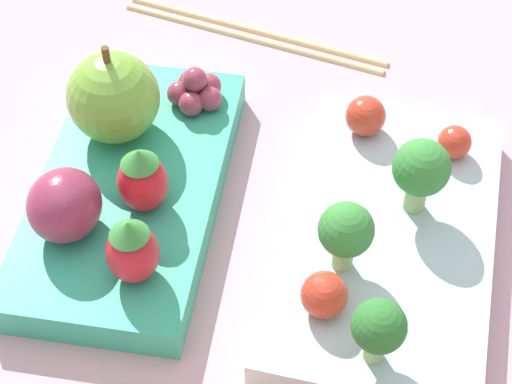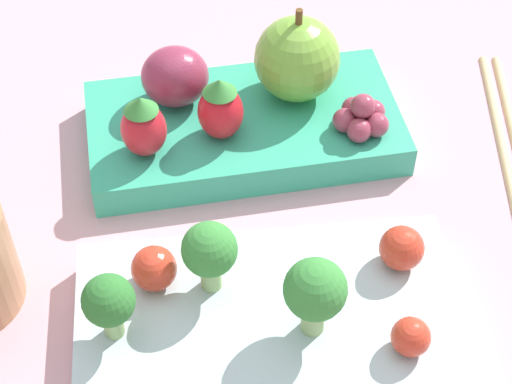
{
  "view_description": "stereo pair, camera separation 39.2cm",
  "coord_description": "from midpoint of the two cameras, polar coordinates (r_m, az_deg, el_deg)",
  "views": [
    {
      "loc": [
        0.33,
        0.08,
        0.42
      ],
      "look_at": [
        0.01,
        0.0,
        0.03
      ],
      "focal_mm": 60.0,
      "sensor_mm": 36.0,
      "label": 1
    },
    {
      "loc": [
        0.04,
        0.35,
        0.41
      ],
      "look_at": [
        0.01,
        0.0,
        0.03
      ],
      "focal_mm": 60.0,
      "sensor_mm": 36.0,
      "label": 2
    }
  ],
  "objects": [
    {
      "name": "bento_box_fruit",
      "position": [
        0.53,
        -27.69,
        -8.51
      ],
      "size": [
        0.22,
        0.13,
        0.02
      ],
      "color": "#33A87F",
      "rests_on": "ground_plane"
    },
    {
      "name": "chopsticks_pair",
      "position": [
        0.61,
        -16.08,
        4.04
      ],
      "size": [
        0.04,
        0.21,
        0.01
      ],
      "color": "tan",
      "rests_on": "ground_plane"
    },
    {
      "name": "cherry_tomato_1",
      "position": [
        0.49,
        -11.32,
        -3.58
      ],
      "size": [
        0.03,
        0.03,
        0.03
      ],
      "color": "red",
      "rests_on": "bento_box_savoury"
    },
    {
      "name": "apple",
      "position": [
        0.53,
        -28.87,
        -2.18
      ],
      "size": [
        0.06,
        0.06,
        0.07
      ],
      "color": "#70A838",
      "rests_on": "bento_box_fruit"
    },
    {
      "name": "strawberry_1",
      "position": [
        0.47,
        -30.62,
        -13.61
      ],
      "size": [
        0.03,
        0.03,
        0.05
      ],
      "color": "red",
      "rests_on": "bento_box_fruit"
    },
    {
      "name": "grape_cluster",
      "position": [
        0.53,
        -22.59,
        -1.29
      ],
      "size": [
        0.04,
        0.04,
        0.03
      ],
      "color": "#93384C",
      "rests_on": "bento_box_fruit"
    },
    {
      "name": "cherry_tomato_2",
      "position": [
        0.47,
        -5.08,
        -5.87
      ],
      "size": [
        0.02,
        0.02,
        0.02
      ],
      "color": "red",
      "rests_on": "bento_box_savoury"
    },
    {
      "name": "bento_box_savoury",
      "position": [
        0.46,
        -11.16,
        -13.58
      ],
      "size": [
        0.22,
        0.12,
        0.02
      ],
      "color": "silver",
      "rests_on": "ground_plane"
    },
    {
      "name": "broccoli_floret_0",
      "position": [
        0.4,
        -16.27,
        -21.6
      ],
      "size": [
        0.03,
        0.03,
        0.04
      ],
      "color": "#93B770",
      "rests_on": "bento_box_savoury"
    },
    {
      "name": "broccoli_floret_2",
      "position": [
        0.43,
        -9.59,
        -8.89
      ],
      "size": [
        0.03,
        0.03,
        0.05
      ],
      "color": "#93B770",
      "rests_on": "bento_box_savoury"
    },
    {
      "name": "plum",
      "position": [
        0.5,
        -33.45,
        -9.86
      ],
      "size": [
        0.05,
        0.04,
        0.04
      ],
      "color": "#892D47",
      "rests_on": "bento_box_fruit"
    },
    {
      "name": "broccoli_floret_1",
      "position": [
        0.42,
        -16.52,
        -13.79
      ],
      "size": [
        0.03,
        0.03,
        0.05
      ],
      "color": "#93B770",
      "rests_on": "bento_box_savoury"
    },
    {
      "name": "strawberry_0",
      "position": [
        0.49,
        -28.53,
        -8.41
      ],
      "size": [
        0.03,
        0.03,
        0.05
      ],
      "color": "red",
      "rests_on": "bento_box_fruit"
    },
    {
      "name": "ground_plane",
      "position": [
        0.5,
        -19.61,
        -10.73
      ],
      "size": [
        4.0,
        4.0,
        0.0
      ],
      "primitive_type": "plane",
      "color": "#C6939E"
    },
    {
      "name": "cherry_tomato_0",
      "position": [
        0.43,
        -18.42,
        -18.2
      ],
      "size": [
        0.03,
        0.03,
        0.03
      ],
      "color": "red",
      "rests_on": "bento_box_savoury"
    }
  ]
}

